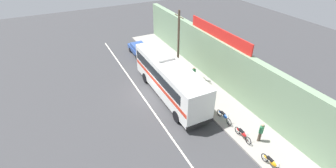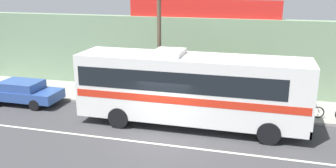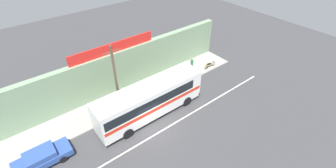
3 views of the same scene
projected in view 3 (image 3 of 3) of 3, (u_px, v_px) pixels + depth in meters
name	position (u px, v px, depth m)	size (l,w,h in m)	color
ground_plane	(152.00, 128.00, 22.26)	(70.00, 70.00, 0.00)	#3A3A3D
sidewalk_slab	(125.00, 100.00, 25.48)	(30.00, 3.60, 0.14)	gray
storefront_facade	(112.00, 73.00, 25.43)	(30.00, 0.70, 4.80)	gray
storefront_billboard	(113.00, 48.00, 23.93)	(9.39, 0.12, 1.10)	red
road_center_stripe	(157.00, 133.00, 21.75)	(30.00, 0.14, 0.01)	silver
intercity_bus	(149.00, 99.00, 22.53)	(11.16, 2.65, 3.78)	white
parked_car	(42.00, 157.00, 18.78)	(4.41, 1.89, 1.37)	#2D4C93
utility_pole	(116.00, 80.00, 21.65)	(1.60, 0.22, 7.48)	brown
motorcycle_black	(178.00, 79.00, 27.75)	(1.91, 0.56, 0.94)	black
motorcycle_purple	(192.00, 72.00, 28.89)	(1.83, 0.56, 0.94)	black
motorcycle_orange	(210.00, 65.00, 30.31)	(1.89, 0.56, 0.94)	black
pedestrian_far_left	(192.00, 63.00, 29.55)	(0.30, 0.48, 1.70)	brown
pedestrian_near_shop	(123.00, 93.00, 24.81)	(0.30, 0.48, 1.63)	brown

